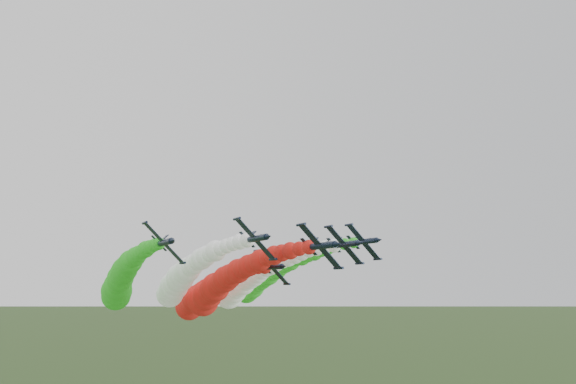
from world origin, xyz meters
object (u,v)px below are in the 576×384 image
jet_outer_right (263,278)px  jet_trail (200,296)px  jet_inner_left (181,280)px  jet_inner_right (245,282)px  jet_outer_left (120,282)px  jet_lead (218,287)px

jet_outer_right → jet_trail: size_ratio=0.99×
jet_inner_left → jet_inner_right: jet_inner_left is taller
jet_inner_right → jet_outer_right: size_ratio=1.00×
jet_inner_left → jet_outer_left: 15.69m
jet_lead → jet_outer_right: 25.54m
jet_inner_left → jet_outer_left: bearing=147.9°
jet_trail → jet_outer_left: bearing=-160.1°
jet_inner_left → jet_outer_right: jet_outer_right is taller
jet_inner_right → jet_trail: (-7.20, 15.49, -3.85)m
jet_inner_right → jet_outer_right: 8.78m
jet_inner_left → jet_outer_left: (-13.28, 8.32, -0.64)m
jet_outer_left → jet_outer_right: (39.23, -2.22, 1.22)m
jet_inner_right → jet_trail: jet_inner_right is taller
jet_outer_right → jet_trail: bearing=143.0°
jet_lead → jet_inner_left: bearing=122.2°
jet_outer_right → jet_trail: jet_outer_right is taller
jet_lead → jet_inner_left: jet_inner_left is taller
jet_inner_right → jet_trail: size_ratio=1.00×
jet_lead → jet_trail: (4.89, 27.28, -2.61)m
jet_outer_left → jet_outer_right: size_ratio=1.00×
jet_lead → jet_trail: size_ratio=1.00×
jet_inner_right → jet_outer_left: (-31.71, 6.61, -0.07)m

